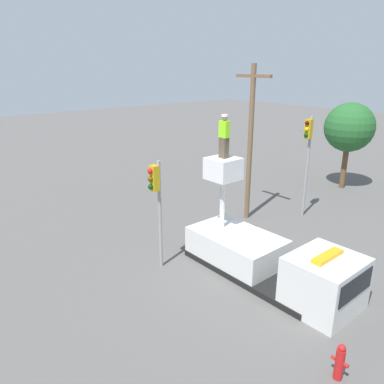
{
  "coord_description": "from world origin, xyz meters",
  "views": [
    {
      "loc": [
        8.52,
        -10.61,
        7.96
      ],
      "look_at": [
        -2.43,
        -1.28,
        3.11
      ],
      "focal_mm": 35.0,
      "sensor_mm": 36.0,
      "label": 1
    }
  ],
  "objects_px": {
    "traffic_cone_rear": "(198,234)",
    "utility_pole": "(250,139)",
    "traffic_light_pole": "(156,194)",
    "tree_left_bg": "(349,128)",
    "worker": "(224,136)",
    "bucket_truck": "(266,258)",
    "traffic_light_across": "(308,147)",
    "fire_hydrant": "(340,362)"
  },
  "relations": [
    {
      "from": "traffic_light_across",
      "to": "utility_pole",
      "type": "xyz_separation_m",
      "value": [
        -1.83,
        -2.48,
        0.47
      ]
    },
    {
      "from": "utility_pole",
      "to": "traffic_cone_rear",
      "type": "bearing_deg",
      "value": -83.27
    },
    {
      "from": "worker",
      "to": "traffic_light_across",
      "type": "distance_m",
      "value": 6.8
    },
    {
      "from": "worker",
      "to": "tree_left_bg",
      "type": "height_order",
      "value": "worker"
    },
    {
      "from": "traffic_light_across",
      "to": "tree_left_bg",
      "type": "relative_size",
      "value": 0.96
    },
    {
      "from": "traffic_light_pole",
      "to": "traffic_cone_rear",
      "type": "relative_size",
      "value": 5.85
    },
    {
      "from": "utility_pole",
      "to": "traffic_light_across",
      "type": "bearing_deg",
      "value": 53.53
    },
    {
      "from": "traffic_cone_rear",
      "to": "bucket_truck",
      "type": "bearing_deg",
      "value": -2.17
    },
    {
      "from": "traffic_light_across",
      "to": "traffic_cone_rear",
      "type": "height_order",
      "value": "traffic_light_across"
    },
    {
      "from": "bucket_truck",
      "to": "utility_pole",
      "type": "bearing_deg",
      "value": 138.21
    },
    {
      "from": "traffic_light_pole",
      "to": "worker",
      "type": "bearing_deg",
      "value": 70.81
    },
    {
      "from": "bucket_truck",
      "to": "traffic_light_pole",
      "type": "height_order",
      "value": "traffic_light_pole"
    },
    {
      "from": "worker",
      "to": "tree_left_bg",
      "type": "distance_m",
      "value": 13.37
    },
    {
      "from": "traffic_light_across",
      "to": "traffic_cone_rear",
      "type": "xyz_separation_m",
      "value": [
        -1.36,
        -6.49,
        -3.54
      ]
    },
    {
      "from": "worker",
      "to": "traffic_cone_rear",
      "type": "height_order",
      "value": "worker"
    },
    {
      "from": "worker",
      "to": "tree_left_bg",
      "type": "xyz_separation_m",
      "value": [
        -1.56,
        13.23,
        -1.18
      ]
    },
    {
      "from": "fire_hydrant",
      "to": "utility_pole",
      "type": "height_order",
      "value": "utility_pole"
    },
    {
      "from": "fire_hydrant",
      "to": "traffic_cone_rear",
      "type": "relative_size",
      "value": 1.41
    },
    {
      "from": "tree_left_bg",
      "to": "traffic_light_pole",
      "type": "bearing_deg",
      "value": -87.81
    },
    {
      "from": "worker",
      "to": "traffic_light_pole",
      "type": "height_order",
      "value": "worker"
    },
    {
      "from": "worker",
      "to": "tree_left_bg",
      "type": "bearing_deg",
      "value": 96.72
    },
    {
      "from": "bucket_truck",
      "to": "utility_pole",
      "type": "xyz_separation_m",
      "value": [
        -4.66,
        4.17,
        3.5
      ]
    },
    {
      "from": "fire_hydrant",
      "to": "bucket_truck",
      "type": "bearing_deg",
      "value": 151.13
    },
    {
      "from": "worker",
      "to": "bucket_truck",
      "type": "bearing_deg",
      "value": 0.0
    },
    {
      "from": "bucket_truck",
      "to": "worker",
      "type": "height_order",
      "value": "worker"
    },
    {
      "from": "traffic_cone_rear",
      "to": "fire_hydrant",
      "type": "bearing_deg",
      "value": -16.93
    },
    {
      "from": "bucket_truck",
      "to": "traffic_cone_rear",
      "type": "relative_size",
      "value": 9.18
    },
    {
      "from": "bucket_truck",
      "to": "traffic_cone_rear",
      "type": "xyz_separation_m",
      "value": [
        -4.19,
        0.16,
        -0.5
      ]
    },
    {
      "from": "traffic_light_across",
      "to": "fire_hydrant",
      "type": "xyz_separation_m",
      "value": [
        7.35,
        -9.14,
        -3.37
      ]
    },
    {
      "from": "traffic_light_pole",
      "to": "tree_left_bg",
      "type": "bearing_deg",
      "value": 92.19
    },
    {
      "from": "fire_hydrant",
      "to": "tree_left_bg",
      "type": "distance_m",
      "value": 18.24
    },
    {
      "from": "traffic_light_pole",
      "to": "tree_left_bg",
      "type": "distance_m",
      "value": 15.99
    },
    {
      "from": "utility_pole",
      "to": "worker",
      "type": "bearing_deg",
      "value": -62.1
    },
    {
      "from": "fire_hydrant",
      "to": "utility_pole",
      "type": "relative_size",
      "value": 0.14
    },
    {
      "from": "traffic_cone_rear",
      "to": "utility_pole",
      "type": "height_order",
      "value": "utility_pole"
    },
    {
      "from": "bucket_truck",
      "to": "fire_hydrant",
      "type": "xyz_separation_m",
      "value": [
        4.52,
        -2.49,
        -0.33
      ]
    },
    {
      "from": "traffic_light_pole",
      "to": "traffic_light_across",
      "type": "height_order",
      "value": "traffic_light_across"
    },
    {
      "from": "tree_left_bg",
      "to": "utility_pole",
      "type": "height_order",
      "value": "utility_pole"
    },
    {
      "from": "traffic_cone_rear",
      "to": "tree_left_bg",
      "type": "xyz_separation_m",
      "value": [
        0.17,
        13.07,
        3.76
      ]
    },
    {
      "from": "worker",
      "to": "fire_hydrant",
      "type": "xyz_separation_m",
      "value": [
        6.97,
        -2.49,
        -4.76
      ]
    },
    {
      "from": "bucket_truck",
      "to": "traffic_cone_rear",
      "type": "bearing_deg",
      "value": 177.83
    },
    {
      "from": "traffic_light_across",
      "to": "worker",
      "type": "bearing_deg",
      "value": -86.78
    }
  ]
}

